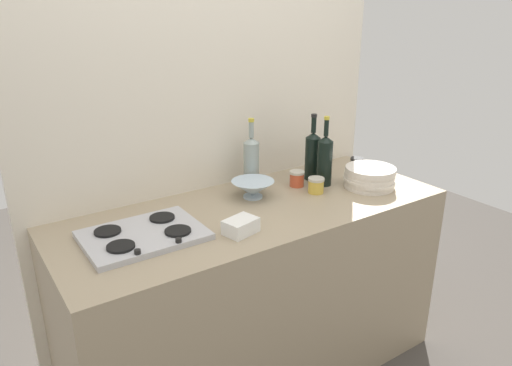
# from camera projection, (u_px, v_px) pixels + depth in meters

# --- Properties ---
(counter_block) EXTENTS (1.80, 0.70, 0.90)m
(counter_block) POSITION_uv_depth(u_px,v_px,m) (256.00, 293.00, 2.33)
(counter_block) COLOR tan
(counter_block) RESTS_ON ground
(backsplash_panel) EXTENTS (1.90, 0.06, 2.53)m
(backsplash_panel) POSITION_uv_depth(u_px,v_px,m) (212.00, 114.00, 2.34)
(backsplash_panel) COLOR beige
(backsplash_panel) RESTS_ON ground
(stovetop_hob) EXTENTS (0.46, 0.34, 0.04)m
(stovetop_hob) POSITION_uv_depth(u_px,v_px,m) (143.00, 235.00, 1.89)
(stovetop_hob) COLOR #B2B2B7
(stovetop_hob) RESTS_ON counter_block
(plate_stack) EXTENTS (0.26, 0.25, 0.11)m
(plate_stack) POSITION_uv_depth(u_px,v_px,m) (370.00, 177.00, 2.40)
(plate_stack) COLOR silver
(plate_stack) RESTS_ON counter_block
(wine_bottle_leftmost) EXTENTS (0.08, 0.08, 0.35)m
(wine_bottle_leftmost) POSITION_uv_depth(u_px,v_px,m) (312.00, 155.00, 2.49)
(wine_bottle_leftmost) COLOR black
(wine_bottle_leftmost) RESTS_ON counter_block
(wine_bottle_mid_left) EXTENTS (0.08, 0.08, 0.35)m
(wine_bottle_mid_left) POSITION_uv_depth(u_px,v_px,m) (251.00, 161.00, 2.39)
(wine_bottle_mid_left) COLOR gray
(wine_bottle_mid_left) RESTS_ON counter_block
(wine_bottle_mid_right) EXTENTS (0.08, 0.08, 0.35)m
(wine_bottle_mid_right) POSITION_uv_depth(u_px,v_px,m) (325.00, 160.00, 2.41)
(wine_bottle_mid_right) COLOR black
(wine_bottle_mid_right) RESTS_ON counter_block
(mixing_bowl) EXTENTS (0.20, 0.20, 0.08)m
(mixing_bowl) POSITION_uv_depth(u_px,v_px,m) (253.00, 188.00, 2.28)
(mixing_bowl) COLOR silver
(mixing_bowl) RESTS_ON counter_block
(butter_dish) EXTENTS (0.15, 0.12, 0.06)m
(butter_dish) POSITION_uv_depth(u_px,v_px,m) (241.00, 226.00, 1.93)
(butter_dish) COLOR white
(butter_dish) RESTS_ON counter_block
(condiment_jar_front) EXTENTS (0.07, 0.07, 0.08)m
(condiment_jar_front) POSITION_uv_depth(u_px,v_px,m) (297.00, 179.00, 2.42)
(condiment_jar_front) COLOR #C64C2D
(condiment_jar_front) RESTS_ON counter_block
(condiment_jar_rear) EXTENTS (0.07, 0.07, 0.08)m
(condiment_jar_rear) POSITION_uv_depth(u_px,v_px,m) (357.00, 165.00, 2.63)
(condiment_jar_rear) COLOR #9E998C
(condiment_jar_rear) RESTS_ON counter_block
(condiment_jar_spare) EXTENTS (0.08, 0.08, 0.08)m
(condiment_jar_spare) POSITION_uv_depth(u_px,v_px,m) (316.00, 185.00, 2.34)
(condiment_jar_spare) COLOR gold
(condiment_jar_spare) RESTS_ON counter_block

